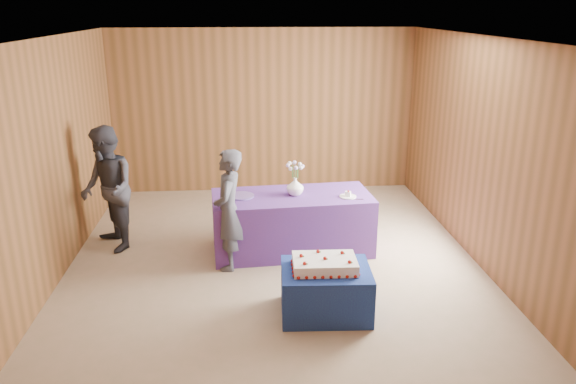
{
  "coord_description": "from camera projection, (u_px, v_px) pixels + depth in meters",
  "views": [
    {
      "loc": [
        -0.34,
        -6.28,
        3.02
      ],
      "look_at": [
        0.18,
        0.1,
        0.89
      ],
      "focal_mm": 35.0,
      "sensor_mm": 36.0,
      "label": 1
    }
  ],
  "objects": [
    {
      "name": "ground",
      "position": [
        274.0,
        264.0,
        6.92
      ],
      "size": [
        6.0,
        6.0,
        0.0
      ],
      "primitive_type": "plane",
      "color": "gray",
      "rests_on": "ground"
    },
    {
      "name": "sheet_cake",
      "position": [
        325.0,
        264.0,
        5.64
      ],
      "size": [
        0.68,
        0.48,
        0.15
      ],
      "rotation": [
        0.0,
        0.0,
        -0.03
      ],
      "color": "white",
      "rests_on": "cake_table"
    },
    {
      "name": "guest_left",
      "position": [
        229.0,
        210.0,
        6.61
      ],
      "size": [
        0.42,
        0.58,
        1.47
      ],
      "primitive_type": "imported",
      "rotation": [
        0.0,
        0.0,
        -1.71
      ],
      "color": "#3C3E47",
      "rests_on": "ground"
    },
    {
      "name": "vase",
      "position": [
        295.0,
        186.0,
        7.06
      ],
      "size": [
        0.25,
        0.25,
        0.23
      ],
      "primitive_type": "imported",
      "rotation": [
        0.0,
        0.0,
        0.16
      ],
      "color": "white",
      "rests_on": "serving_table"
    },
    {
      "name": "room_shell",
      "position": [
        273.0,
        119.0,
        6.35
      ],
      "size": [
        5.04,
        6.04,
        2.72
      ],
      "color": "brown",
      "rests_on": "ground"
    },
    {
      "name": "knife",
      "position": [
        353.0,
        199.0,
        6.93
      ],
      "size": [
        0.26,
        0.04,
        0.0
      ],
      "primitive_type": "cube",
      "rotation": [
        0.0,
        0.0,
        -0.09
      ],
      "color": "#AFAFB3",
      "rests_on": "serving_table"
    },
    {
      "name": "cake_table",
      "position": [
        326.0,
        291.0,
        5.74
      ],
      "size": [
        0.93,
        0.74,
        0.5
      ],
      "primitive_type": "cube",
      "rotation": [
        0.0,
        0.0,
        -0.05
      ],
      "color": "navy",
      "rests_on": "ground"
    },
    {
      "name": "flower_spray",
      "position": [
        295.0,
        166.0,
        6.98
      ],
      "size": [
        0.23,
        0.23,
        0.18
      ],
      "color": "#29672B",
      "rests_on": "vase"
    },
    {
      "name": "platter",
      "position": [
        241.0,
        196.0,
        7.02
      ],
      "size": [
        0.44,
        0.44,
        0.02
      ],
      "primitive_type": "cylinder",
      "rotation": [
        0.0,
        0.0,
        0.48
      ],
      "color": "#6850A1",
      "rests_on": "serving_table"
    },
    {
      "name": "plate",
      "position": [
        348.0,
        196.0,
        7.02
      ],
      "size": [
        0.24,
        0.24,
        0.01
      ],
      "primitive_type": "cylinder",
      "rotation": [
        0.0,
        0.0,
        -0.14
      ],
      "color": "white",
      "rests_on": "serving_table"
    },
    {
      "name": "guest_right",
      "position": [
        108.0,
        189.0,
        7.12
      ],
      "size": [
        0.91,
        0.98,
        1.62
      ],
      "primitive_type": "imported",
      "rotation": [
        0.0,
        0.0,
        -1.08
      ],
      "color": "#31323B",
      "rests_on": "ground"
    },
    {
      "name": "cake_slice",
      "position": [
        348.0,
        194.0,
        7.01
      ],
      "size": [
        0.09,
        0.08,
        0.08
      ],
      "rotation": [
        0.0,
        0.0,
        -0.36
      ],
      "color": "white",
      "rests_on": "plate"
    },
    {
      "name": "serving_table",
      "position": [
        292.0,
        223.0,
        7.2
      ],
      "size": [
        2.06,
        1.04,
        0.75
      ],
      "primitive_type": "cube",
      "rotation": [
        0.0,
        0.0,
        0.07
      ],
      "color": "#572E7E",
      "rests_on": "ground"
    }
  ]
}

